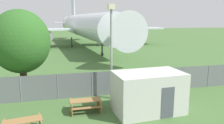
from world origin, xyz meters
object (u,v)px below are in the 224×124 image
at_px(airplane, 86,26).
at_px(picnic_bench_open_grass, 85,104).
at_px(tree_near_hangar, 21,42).
at_px(portable_cabin, 148,92).

xyz_separation_m(airplane, picnic_bench_open_grass, (-3.95, -31.80, -3.88)).
bearing_deg(tree_near_hangar, portable_cabin, -32.56).
height_order(airplane, portable_cabin, airplane).
bearing_deg(picnic_bench_open_grass, tree_near_hangar, 135.57).
distance_m(airplane, portable_cabin, 32.96).
bearing_deg(portable_cabin, picnic_bench_open_grass, 161.58).
distance_m(picnic_bench_open_grass, tree_near_hangar, 7.02).
distance_m(airplane, picnic_bench_open_grass, 32.27).
bearing_deg(portable_cabin, airplane, 86.19).
xyz_separation_m(picnic_bench_open_grass, tree_near_hangar, (-4.27, 4.18, 3.68)).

